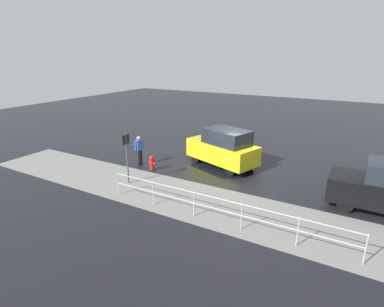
{
  "coord_description": "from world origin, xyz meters",
  "views": [
    {
      "loc": [
        -4.87,
        13.93,
        5.73
      ],
      "look_at": [
        2.34,
        1.18,
        0.9
      ],
      "focal_mm": 28.0,
      "sensor_mm": 36.0,
      "label": 1
    }
  ],
  "objects_px": {
    "pedestrian": "(139,148)",
    "sign_post": "(127,152)",
    "fire_hydrant": "(152,163)",
    "moving_hatchback": "(223,148)"
  },
  "relations": [
    {
      "from": "fire_hydrant",
      "to": "pedestrian",
      "type": "xyz_separation_m",
      "value": [
        1.05,
        -0.31,
        0.56
      ]
    },
    {
      "from": "pedestrian",
      "to": "sign_post",
      "type": "height_order",
      "value": "sign_post"
    },
    {
      "from": "moving_hatchback",
      "to": "sign_post",
      "type": "relative_size",
      "value": 1.77
    },
    {
      "from": "pedestrian",
      "to": "moving_hatchback",
      "type": "bearing_deg",
      "value": -152.19
    },
    {
      "from": "sign_post",
      "to": "pedestrian",
      "type": "bearing_deg",
      "value": -63.09
    },
    {
      "from": "pedestrian",
      "to": "sign_post",
      "type": "distance_m",
      "value": 2.62
    },
    {
      "from": "fire_hydrant",
      "to": "pedestrian",
      "type": "height_order",
      "value": "pedestrian"
    },
    {
      "from": "pedestrian",
      "to": "sign_post",
      "type": "relative_size",
      "value": 0.68
    },
    {
      "from": "moving_hatchback",
      "to": "sign_post",
      "type": "distance_m",
      "value": 5.25
    },
    {
      "from": "fire_hydrant",
      "to": "sign_post",
      "type": "xyz_separation_m",
      "value": [
        -0.1,
        1.96,
        1.18
      ]
    }
  ]
}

